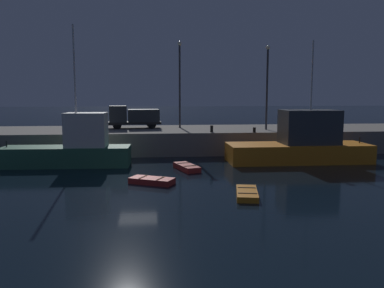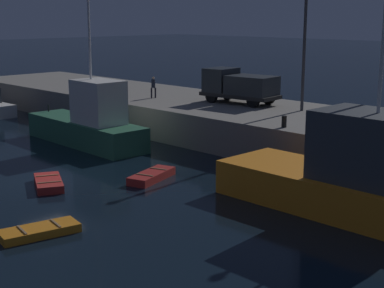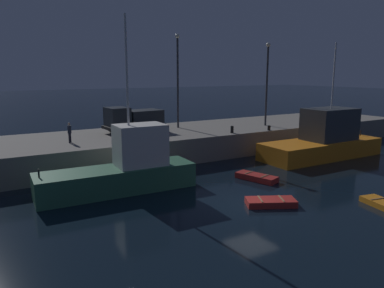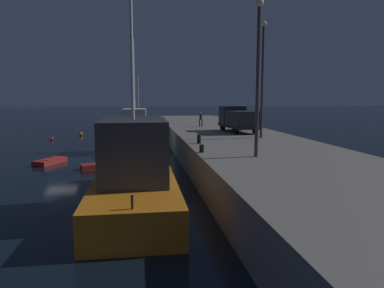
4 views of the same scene
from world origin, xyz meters
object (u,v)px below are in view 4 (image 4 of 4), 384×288
fishing_boat_blue (135,176)px  dockworker (201,118)px  lamp_post_west (263,72)px  fishing_boat_white (135,136)px  fishing_trawler_red (139,128)px  dinghy_red_small (50,161)px  mooring_buoy_mid (81,134)px  utility_truck (238,119)px  dinghy_orange_near (102,166)px  lamp_post_east (258,67)px  bollard_west (199,139)px  bollard_central (202,149)px  mooring_buoy_near (52,139)px

fishing_boat_blue → dockworker: fishing_boat_blue is taller
lamp_post_west → fishing_boat_white: bearing=-132.8°
fishing_trawler_red → fishing_boat_white: size_ratio=0.77×
dinghy_red_small → mooring_buoy_mid: size_ratio=6.04×
utility_truck → dockworker: (-6.20, -2.43, -0.34)m
dinghy_orange_near → lamp_post_east: 14.46m
fishing_trawler_red → bollard_west: 28.75m
mooring_buoy_mid → utility_truck: 26.03m
fishing_trawler_red → dinghy_orange_near: fishing_trawler_red is taller
lamp_post_west → bollard_central: size_ratio=19.48×
fishing_boat_white → mooring_buoy_near: size_ratio=27.57×
mooring_buoy_mid → dockworker: size_ratio=0.32×
fishing_boat_white → dinghy_orange_near: fishing_boat_white is taller
fishing_boat_blue → dinghy_orange_near: size_ratio=3.71×
mooring_buoy_near → bollard_central: bollard_central is taller
dinghy_red_small → dockworker: bearing=120.4°
fishing_boat_white → dinghy_orange_near: bearing=-15.6°
lamp_post_west → utility_truck: lamp_post_west is taller
fishing_trawler_red → dinghy_red_small: fishing_trawler_red is taller
fishing_trawler_red → lamp_post_west: 28.28m
lamp_post_west → dockworker: size_ratio=5.73×
bollard_west → dockworker: bearing=169.6°
dockworker → bollard_west: size_ratio=2.47×
fishing_boat_white → lamp_post_west: size_ratio=1.22×
mooring_buoy_mid → dockworker: bearing=48.6°
lamp_post_east → mooring_buoy_near: bearing=-148.2°
mooring_buoy_near → lamp_post_east: 33.31m
dinghy_orange_near → fishing_trawler_red: bearing=173.7°
fishing_trawler_red → bollard_west: size_ratio=13.33×
lamp_post_west → lamp_post_east: size_ratio=1.08×
dinghy_red_small → bollard_west: bollard_west is taller
lamp_post_east → bollard_central: bearing=-125.3°
mooring_buoy_mid → lamp_post_east: (32.67, 14.45, 6.75)m
mooring_buoy_mid → utility_truck: size_ratio=0.09×
utility_truck → dockworker: 6.67m
mooring_buoy_near → utility_truck: size_ratio=0.07×
fishing_boat_white → bollard_west: fishing_boat_white is taller
bollard_west → lamp_post_east: bearing=20.4°
fishing_trawler_red → dinghy_orange_near: 25.59m
mooring_buoy_near → bollard_west: size_ratio=0.63×
fishing_boat_white → dinghy_orange_near: 9.36m
dinghy_orange_near → bollard_central: bollard_central is taller
bollard_central → dockworker: bearing=170.3°
mooring_buoy_mid → lamp_post_west: bearing=36.3°
fishing_boat_white → lamp_post_east: bearing=20.7°
mooring_buoy_mid → bollard_west: size_ratio=0.80×
lamp_post_west → bollard_west: (2.64, -5.46, -4.88)m
dinghy_orange_near → mooring_buoy_near: bearing=-157.1°
lamp_post_east → utility_truck: lamp_post_east is taller
mooring_buoy_near → bollard_central: size_ratio=0.87×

